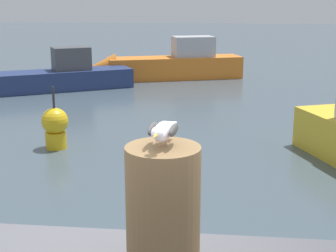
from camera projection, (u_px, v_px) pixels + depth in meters
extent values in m
cylinder|color=brown|center=(163.00, 214.00, 2.73)|extent=(0.41, 0.41, 0.78)
cylinder|color=tan|center=(160.00, 143.00, 2.64)|extent=(0.01, 0.01, 0.04)
cylinder|color=tan|center=(167.00, 143.00, 2.63)|extent=(0.01, 0.01, 0.04)
ellipsoid|color=silver|center=(163.00, 131.00, 2.61)|extent=(0.11, 0.24, 0.10)
sphere|color=silver|center=(157.00, 133.00, 2.47)|extent=(0.06, 0.06, 0.06)
cone|color=gold|center=(155.00, 137.00, 2.42)|extent=(0.02, 0.05, 0.02)
cube|color=silver|center=(168.00, 124.00, 2.74)|extent=(0.09, 0.08, 0.01)
ellipsoid|color=#363636|center=(153.00, 129.00, 2.62)|extent=(0.05, 0.19, 0.06)
ellipsoid|color=#363636|center=(174.00, 130.00, 2.60)|extent=(0.05, 0.19, 0.06)
cube|color=navy|center=(61.00, 80.00, 17.04)|extent=(4.83, 3.48, 0.67)
cube|color=#47474C|center=(71.00, 59.00, 17.00)|extent=(1.48, 1.32, 0.78)
cube|color=orange|center=(175.00, 68.00, 19.38)|extent=(5.33, 2.84, 0.85)
cone|color=orange|center=(101.00, 69.00, 18.77)|extent=(1.43, 1.43, 1.13)
cube|color=#B2B2B7|center=(193.00, 46.00, 19.32)|extent=(1.79, 1.43, 0.78)
cylinder|color=yellow|center=(56.00, 140.00, 10.42)|extent=(0.44, 0.44, 0.35)
sphere|color=yellow|center=(55.00, 121.00, 10.32)|extent=(0.56, 0.56, 0.56)
cylinder|color=#2D2D2D|center=(54.00, 98.00, 10.19)|extent=(0.05, 0.05, 0.50)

